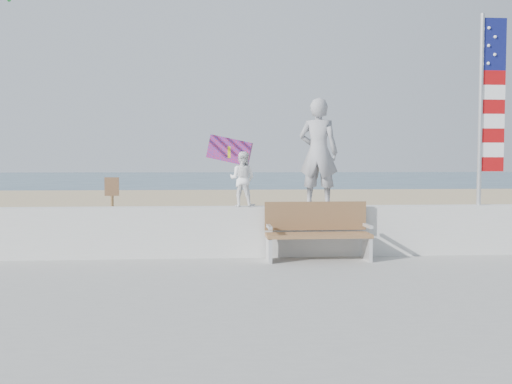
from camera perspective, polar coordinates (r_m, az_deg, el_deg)
ground at (r=7.90m, az=-0.49°, el=-10.52°), size 220.00×220.00×0.00m
sand at (r=16.77m, az=-2.49°, el=-3.19°), size 90.00×40.00×0.08m
seawall at (r=9.76m, az=-1.26°, el=-4.17°), size 30.00×0.35×0.90m
adult at (r=9.84m, az=6.58°, el=4.15°), size 0.83×0.70×1.94m
child at (r=9.68m, az=-1.44°, el=1.37°), size 0.58×0.51×0.98m
bench at (r=9.45m, az=6.47°, el=-4.06°), size 1.80×0.57×1.00m
flag at (r=10.93m, az=23.18°, el=8.77°), size 0.50×0.08×3.50m
parafoil_kite at (r=13.18m, az=-2.69°, el=4.38°), size 1.15×0.48×0.76m
sign at (r=12.69m, az=-14.91°, el=-1.18°), size 0.32×0.07×1.46m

